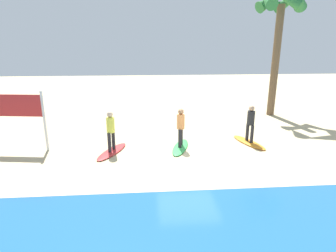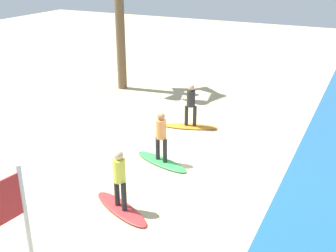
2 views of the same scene
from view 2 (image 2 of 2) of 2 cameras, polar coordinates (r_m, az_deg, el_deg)
name	(u,v)px [view 2 (image 2 of 2)]	position (r m, az deg, el deg)	size (l,w,h in m)	color
ground_plane	(185,165)	(13.44, 2.39, -5.28)	(60.00, 60.00, 0.00)	#CCB789
surfboard_orange	(190,126)	(16.25, 3.06, -0.05)	(2.10, 0.56, 0.09)	orange
surfer_orange	(191,102)	(15.89, 3.13, 3.26)	(0.32, 0.44, 1.64)	#232328
surfboard_green	(161,162)	(13.53, -0.91, -4.85)	(2.10, 0.56, 0.09)	green
surfer_green	(161,133)	(13.10, -0.93, -1.00)	(0.32, 0.45, 1.64)	#232328
surfboard_red	(121,209)	(11.27, -6.40, -11.11)	(2.10, 0.56, 0.09)	red
surfer_red	(119,175)	(10.75, -6.62, -6.70)	(0.32, 0.43, 1.64)	#232328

